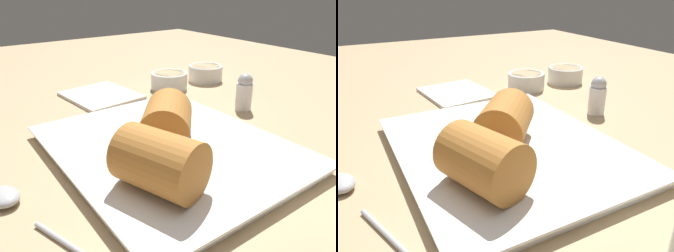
% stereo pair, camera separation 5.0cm
% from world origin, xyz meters
% --- Properties ---
extents(table_surface, '(1.80, 1.40, 0.02)m').
position_xyz_m(table_surface, '(0.00, 0.00, 0.01)').
color(table_surface, tan).
rests_on(table_surface, ground).
extents(serving_plate, '(0.31, 0.25, 0.01)m').
position_xyz_m(serving_plate, '(0.02, -0.03, 0.03)').
color(serving_plate, white).
rests_on(serving_plate, table_surface).
extents(roll_front_left, '(0.10, 0.08, 0.06)m').
position_xyz_m(roll_front_left, '(0.08, -0.09, 0.06)').
color(roll_front_left, '#B77533').
rests_on(roll_front_left, serving_plate).
extents(roll_front_right, '(0.10, 0.10, 0.06)m').
position_xyz_m(roll_front_right, '(0.01, -0.03, 0.06)').
color(roll_front_right, '#B77533').
rests_on(roll_front_right, serving_plate).
extents(dipping_bowl_near, '(0.07, 0.07, 0.03)m').
position_xyz_m(dipping_bowl_near, '(-0.20, 0.13, 0.04)').
color(dipping_bowl_near, silver).
rests_on(dipping_bowl_near, table_surface).
extents(dipping_bowl_far, '(0.07, 0.07, 0.03)m').
position_xyz_m(dipping_bowl_far, '(-0.21, 0.23, 0.04)').
color(dipping_bowl_far, silver).
rests_on(dipping_bowl_far, table_surface).
extents(spoon, '(0.18, 0.08, 0.01)m').
position_xyz_m(spoon, '(0.02, -0.21, 0.03)').
color(spoon, '#B2B2B7').
rests_on(spoon, table_surface).
extents(napkin, '(0.14, 0.13, 0.01)m').
position_xyz_m(napkin, '(-0.24, 0.00, 0.02)').
color(napkin, silver).
rests_on(napkin, table_surface).
extents(salt_shaker, '(0.03, 0.03, 0.06)m').
position_xyz_m(salt_shaker, '(-0.04, 0.16, 0.05)').
color(salt_shaker, silver).
rests_on(salt_shaker, table_surface).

